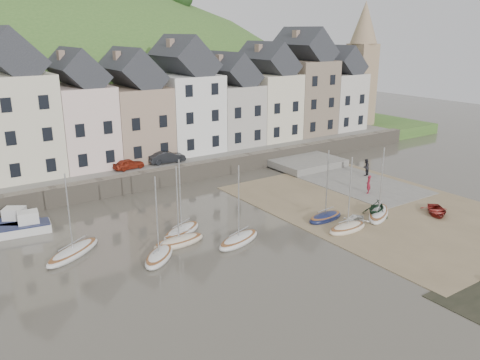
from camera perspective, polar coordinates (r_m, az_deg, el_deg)
ground at (r=38.98m, az=5.04°, el=-6.36°), size 160.00×160.00×0.00m
quay_land at (r=65.38m, az=-13.07°, el=3.64°), size 90.00×30.00×1.50m
quay_street at (r=54.93m, az=-8.62°, el=2.22°), size 70.00×7.00×0.10m
seawall at (r=52.09m, az=-6.88°, el=0.72°), size 70.00×1.20×1.80m
beach at (r=46.33m, az=15.63°, el=-3.04°), size 18.00×26.00×0.06m
slipway at (r=54.18m, az=11.95°, el=0.19°), size 8.00×18.00×0.12m
hillside at (r=95.30m, az=-21.47°, el=-4.71°), size 134.40×84.00×84.00m
townhouse_terrace at (r=57.63m, az=-8.85°, el=8.77°), size 61.05×8.00×13.93m
church_spire at (r=77.29m, az=14.03°, el=13.33°), size 4.00×4.00×18.00m
sailboat_0 at (r=37.34m, az=-18.85°, el=-7.94°), size 5.18×4.11×6.32m
sailboat_1 at (r=35.21m, az=-9.41°, el=-8.74°), size 3.79×3.77×6.32m
sailboat_2 at (r=37.32m, az=-7.12°, el=-7.09°), size 4.25×1.69×6.32m
sailboat_3 at (r=39.09m, az=-6.82°, el=-5.94°), size 4.49×3.27×6.32m
sailboat_4 at (r=37.31m, az=-0.15°, el=-6.96°), size 4.63×2.82×6.32m
sailboat_5 at (r=42.24m, az=9.89°, el=-4.27°), size 3.83×1.88×6.32m
sailboat_6 at (r=44.08m, az=15.83°, el=-3.78°), size 4.96×3.89×6.32m
sailboat_7 at (r=40.36m, az=12.39°, el=-5.46°), size 3.83×1.56×6.32m
motorboat_0 at (r=42.52m, az=-23.99°, el=-4.96°), size 4.64×2.33×1.70m
motorboat_2 at (r=43.67m, az=-25.17°, el=-4.55°), size 4.78×3.89×1.70m
rowboat_white at (r=41.32m, az=13.20°, el=-4.80°), size 3.85×3.61×0.65m
rowboat_green at (r=43.92m, az=15.58°, el=-3.14°), size 3.24×3.01×1.39m
rowboat_red at (r=45.99m, az=21.89°, el=-3.34°), size 3.86×3.89×0.66m
person_red at (r=49.40m, az=14.73°, el=-0.49°), size 0.79×0.75×1.81m
person_dark at (r=55.41m, az=14.44°, el=1.45°), size 1.06×0.93×1.85m
car_left at (r=52.07m, az=-12.83°, el=1.83°), size 3.33×1.60×1.10m
car_right at (r=53.74m, az=-8.52°, el=2.66°), size 4.08×1.74×1.31m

